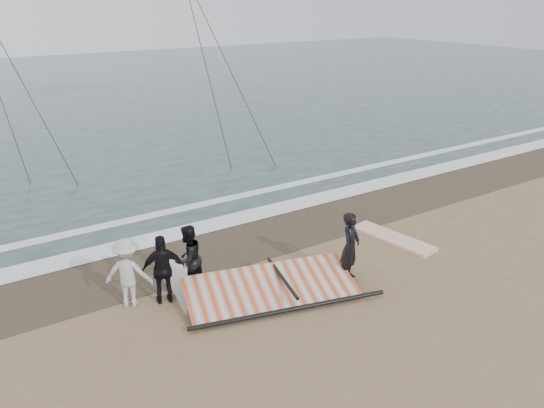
{
  "coord_description": "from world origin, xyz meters",
  "views": [
    {
      "loc": [
        -6.95,
        -7.43,
        6.51
      ],
      "look_at": [
        -0.16,
        3.0,
        1.6
      ],
      "focal_mm": 35.0,
      "sensor_mm": 36.0,
      "label": 1
    }
  ],
  "objects_px": {
    "man_main": "(350,247)",
    "sail_rig": "(266,289)",
    "board_white": "(393,238)",
    "board_cream": "(182,284)"
  },
  "relations": [
    {
      "from": "board_white",
      "to": "sail_rig",
      "type": "height_order",
      "value": "sail_rig"
    },
    {
      "from": "board_cream",
      "to": "sail_rig",
      "type": "xyz_separation_m",
      "value": [
        1.43,
        -1.49,
        0.14
      ]
    },
    {
      "from": "board_white",
      "to": "board_cream",
      "type": "bearing_deg",
      "value": 163.25
    },
    {
      "from": "man_main",
      "to": "board_white",
      "type": "distance_m",
      "value": 2.84
    },
    {
      "from": "man_main",
      "to": "board_white",
      "type": "height_order",
      "value": "man_main"
    },
    {
      "from": "man_main",
      "to": "sail_rig",
      "type": "bearing_deg",
      "value": 140.16
    },
    {
      "from": "board_white",
      "to": "board_cream",
      "type": "distance_m",
      "value": 6.17
    },
    {
      "from": "man_main",
      "to": "board_white",
      "type": "bearing_deg",
      "value": -7.11
    },
    {
      "from": "board_white",
      "to": "sail_rig",
      "type": "relative_size",
      "value": 0.57
    },
    {
      "from": "man_main",
      "to": "sail_rig",
      "type": "height_order",
      "value": "man_main"
    }
  ]
}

